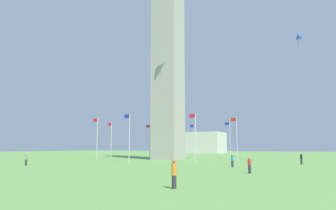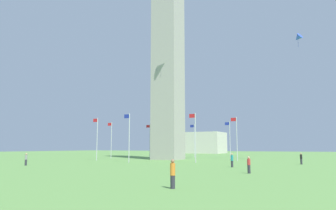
# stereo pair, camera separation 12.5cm
# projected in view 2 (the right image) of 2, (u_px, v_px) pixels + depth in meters

# --- Properties ---
(ground_plane) EXTENTS (260.00, 260.00, 0.00)m
(ground_plane) POSITION_uv_depth(u_px,v_px,m) (168.00, 160.00, 64.69)
(ground_plane) COLOR #609347
(obelisk_monument) EXTENTS (5.32, 5.32, 48.35)m
(obelisk_monument) POSITION_uv_depth(u_px,v_px,m) (168.00, 44.00, 67.83)
(obelisk_monument) COLOR #A8A399
(obelisk_monument) RESTS_ON ground
(flagpole_n) EXTENTS (1.12, 0.14, 8.04)m
(flagpole_n) POSITION_uv_depth(u_px,v_px,m) (111.00, 138.00, 71.62)
(flagpole_n) COLOR silver
(flagpole_n) RESTS_ON ground
(flagpole_ne) EXTENTS (1.12, 0.14, 8.04)m
(flagpole_ne) POSITION_uv_depth(u_px,v_px,m) (97.00, 137.00, 60.89)
(flagpole_ne) COLOR silver
(flagpole_ne) RESTS_ON ground
(flagpole_e) EXTENTS (1.12, 0.14, 8.04)m
(flagpole_e) POSITION_uv_depth(u_px,v_px,m) (129.00, 135.00, 52.74)
(flagpole_e) COLOR silver
(flagpole_e) RESTS_ON ground
(flagpole_se) EXTENTS (1.12, 0.14, 8.04)m
(flagpole_se) POSITION_uv_depth(u_px,v_px,m) (195.00, 135.00, 51.94)
(flagpole_se) COLOR silver
(flagpole_se) RESTS_ON ground
(flagpole_s) EXTENTS (1.12, 0.14, 8.04)m
(flagpole_s) POSITION_uv_depth(u_px,v_px,m) (236.00, 137.00, 58.96)
(flagpole_s) COLOR silver
(flagpole_s) RESTS_ON ground
(flagpole_sw) EXTENTS (1.12, 0.14, 8.04)m
(flagpole_sw) POSITION_uv_depth(u_px,v_px,m) (230.00, 138.00, 69.69)
(flagpole_sw) COLOR silver
(flagpole_sw) RESTS_ON ground
(flagpole_w) EXTENTS (1.12, 0.14, 8.04)m
(flagpole_w) POSITION_uv_depth(u_px,v_px,m) (194.00, 139.00, 77.84)
(flagpole_w) COLOR silver
(flagpole_w) RESTS_ON ground
(flagpole_nw) EXTENTS (1.12, 0.14, 8.04)m
(flagpole_nw) POSITION_uv_depth(u_px,v_px,m) (150.00, 139.00, 78.65)
(flagpole_nw) COLOR silver
(flagpole_nw) RESTS_ON ground
(person_orange_shirt) EXTENTS (0.32, 0.32, 1.78)m
(person_orange_shirt) POSITION_uv_depth(u_px,v_px,m) (173.00, 174.00, 19.64)
(person_orange_shirt) COLOR #2D2D38
(person_orange_shirt) RESTS_ON ground
(person_teal_shirt) EXTENTS (0.32, 0.32, 1.74)m
(person_teal_shirt) POSITION_uv_depth(u_px,v_px,m) (232.00, 160.00, 40.23)
(person_teal_shirt) COLOR #2D2D38
(person_teal_shirt) RESTS_ON ground
(person_red_shirt) EXTENTS (0.32, 0.32, 1.62)m
(person_red_shirt) POSITION_uv_depth(u_px,v_px,m) (249.00, 165.00, 30.88)
(person_red_shirt) COLOR #2D2D38
(person_red_shirt) RESTS_ON ground
(person_black_shirt) EXTENTS (0.32, 0.32, 1.67)m
(person_black_shirt) POSITION_uv_depth(u_px,v_px,m) (301.00, 159.00, 46.60)
(person_black_shirt) COLOR #2D2D38
(person_black_shirt) RESTS_ON ground
(person_gray_shirt) EXTENTS (0.32, 0.32, 1.67)m
(person_gray_shirt) POSITION_uv_depth(u_px,v_px,m) (26.00, 159.00, 44.07)
(person_gray_shirt) COLOR #2D2D38
(person_gray_shirt) RESTS_ON ground
(kite_blue_delta) EXTENTS (2.00, 1.84, 2.54)m
(kite_blue_delta) POSITION_uv_depth(u_px,v_px,m) (298.00, 38.00, 57.40)
(kite_blue_delta) COLOR blue
(distant_building) EXTENTS (22.80, 12.91, 8.29)m
(distant_building) POSITION_uv_depth(u_px,v_px,m) (195.00, 143.00, 129.88)
(distant_building) COLOR beige
(distant_building) RESTS_ON ground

